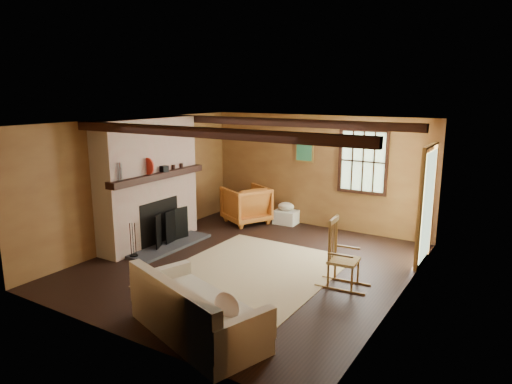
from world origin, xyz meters
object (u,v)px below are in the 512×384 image
Objects in this scene: fireplace at (149,187)px; rocking_chair at (341,258)px; laundry_basket at (286,217)px; sofa at (194,315)px; armchair at (246,205)px.

rocking_chair is at bearing 0.51° from fireplace.
fireplace is 3.92m from rocking_chair.
rocking_chair reaches higher than laundry_basket.
sofa is 4.98m from laundry_basket.
rocking_chair is at bearing -47.80° from laundry_basket.
armchair is at bearing 50.13° from rocking_chair.
sofa reaches higher than laundry_basket.
sofa is (2.92, -2.26, -0.83)m from fireplace.
laundry_basket is (1.60, 2.53, -0.95)m from fireplace.
fireplace is 4.80× the size of laundry_basket.
sofa is 4.89m from armchair.
laundry_basket is at bearing 36.87° from rocking_chair.
laundry_basket is (-2.26, 2.50, -0.29)m from rocking_chair.
sofa is at bearing 53.00° from armchair.
rocking_chair reaches higher than sofa.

